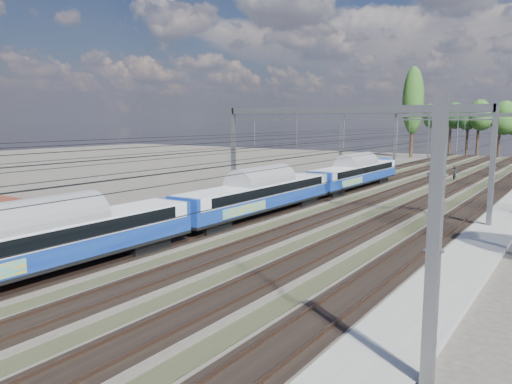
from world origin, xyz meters
The scene contains 7 objects.
track_bed centered at (0.00, 45.00, 0.10)m, with size 21.00×130.00×0.34m.
platform centered at (12.00, 20.00, 0.15)m, with size 3.00×70.00×0.30m, color gray.
catenary centered at (0.33, 52.69, 6.40)m, with size 25.65×130.00×9.00m.
poplar centered at (-14.50, 98.00, 11.89)m, with size 4.40×4.40×19.04m.
emu_train centered at (-4.50, 23.83, 2.38)m, with size 2.77×58.67×4.05m.
worker centered at (2.92, 58.74, 0.97)m, with size 0.71×0.47×1.95m, color black.
signal_near centered at (0.18, 59.23, 3.26)m, with size 0.36×0.33×5.16m.
Camera 1 is at (17.17, -8.92, 7.82)m, focal length 35.00 mm.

